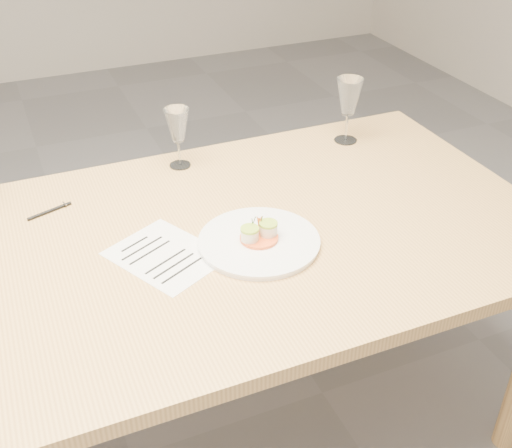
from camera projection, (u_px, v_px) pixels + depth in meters
name	position (u px, v px, depth m)	size (l,w,h in m)	color
dining_table	(102.00, 284.00, 1.60)	(2.40, 1.00, 0.75)	tan
dinner_plate	(259.00, 240.00, 1.63)	(0.31, 0.31, 0.08)	white
recipe_sheet	(166.00, 255.00, 1.59)	(0.31, 0.33, 0.00)	white
ballpoint_pen	(50.00, 211.00, 1.76)	(0.12, 0.05, 0.01)	black
wine_glass_1	(177.00, 127.00, 1.92)	(0.08, 0.08, 0.19)	white
wine_glass_2	(349.00, 98.00, 2.05)	(0.09, 0.09, 0.21)	white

